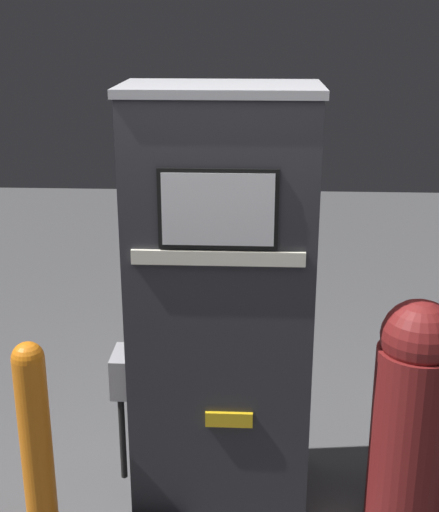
% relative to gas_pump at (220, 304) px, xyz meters
% --- Properties ---
extents(gas_pump, '(0.98, 0.55, 2.11)m').
position_rel_gas_pump_xyz_m(gas_pump, '(0.00, 0.00, 0.00)').
color(gas_pump, '#28282D').
rests_on(gas_pump, ground_plane).
extents(safety_bollard, '(0.15, 0.15, 1.00)m').
position_rel_gas_pump_xyz_m(safety_bollard, '(-0.85, -0.37, -0.53)').
color(safety_bollard, orange).
rests_on(safety_bollard, ground_plane).
extents(trash_bin, '(0.38, 0.38, 1.17)m').
position_rel_gas_pump_xyz_m(trash_bin, '(0.93, -0.20, -0.46)').
color(trash_bin, maroon).
rests_on(trash_bin, ground_plane).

